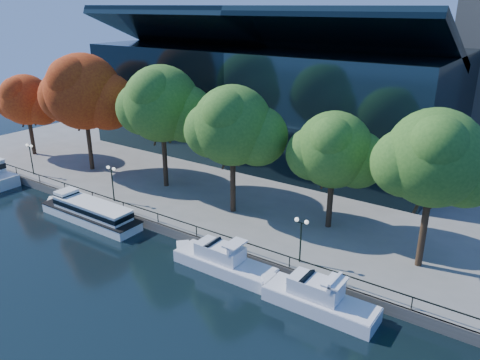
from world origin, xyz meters
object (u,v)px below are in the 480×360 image
Objects in this scene: tree_0 at (26,101)px; tree_2 at (162,106)px; lamp_1 at (112,176)px; lamp_2 at (301,230)px; tree_4 at (335,152)px; cruiser_near at (221,260)px; lamp_0 at (30,152)px; tour_boat at (88,210)px; tree_1 at (84,94)px; tree_5 at (436,161)px; cruiser_far at (315,297)px; tree_3 at (234,128)px.

tree_2 reaches higher than tree_0.
lamp_2 is at bearing 0.00° from lamp_1.
lamp_1 is (-22.51, -7.60, -4.75)m from tree_4.
lamp_0 reaches higher than cruiser_near.
tree_4 is at bearing 65.19° from cruiser_near.
tour_boat is at bearing -153.73° from tree_4.
tree_1 is at bearing 152.04° from lamp_1.
tree_1 is 13.94m from lamp_1.
lamp_0 is at bearing 180.00° from lamp_2.
tree_5 is at bearing -0.63° from tree_1.
tree_1 is 3.73× the size of lamp_0.
tour_boat is at bearing -99.98° from tree_2.
lamp_2 is (23.22, 0.00, 0.00)m from lamp_1.
tree_5 is (31.88, 8.70, 9.16)m from tour_boat.
lamp_1 is (10.61, -5.63, -7.07)m from tree_1.
lamp_2 is (23.27, 3.54, 2.86)m from tour_boat.
lamp_0 is (-15.24, 3.54, 2.86)m from tour_boat.
lamp_1 is (23.06, -5.20, -4.82)m from tree_0.
cruiser_far is 0.84× the size of tree_0.
cruiser_near is at bearing -114.81° from tree_4.
lamp_2 is at bearing -6.40° from tree_0.
lamp_2 is (0.72, -7.60, -4.75)m from tree_4.
tree_0 is at bearing -176.98° from tree_4.
tree_4 is (20.76, 0.91, -2.04)m from tree_2.
tree_3 is 15.00m from lamp_1.
tree_3 is at bearing 10.71° from lamp_0.
lamp_2 is (46.29, -5.20, -4.82)m from tree_0.
cruiser_near is 9.22m from cruiser_far.
tree_2 is at bearing 147.08° from cruiser_near.
tree_4 is at bearing 95.39° from lamp_2.
tour_boat is at bearing -179.69° from cruiser_near.
cruiser_far is 0.65× the size of tree_1.
lamp_1 is (15.29, 0.00, 0.00)m from lamp_0.
tree_5 is (30.08, -1.53, -0.50)m from tree_2.
lamp_2 is at bearing -17.30° from tree_2.
tour_boat is at bearing -13.07° from lamp_0.
tree_1 is at bearing 179.14° from tree_3.
tree_1 is (-10.56, 9.17, 9.94)m from tour_boat.
tree_1 reaches higher than lamp_0.
tree_2 reaches higher than lamp_0.
lamp_0 is at bearing 174.68° from cruiser_far.
tree_2 is 30.12m from tree_5.
tree_4 is at bearing 109.65° from cruiser_far.
tour_boat is at bearing -40.97° from tree_1.
tree_1 is at bearing -176.61° from tree_4.
cruiser_far is 14.45m from tree_4.
tree_3 is 13.31m from lamp_2.
tree_3 is at bearing 34.80° from tour_boat.
tree_3 reaches higher than tour_boat.
cruiser_far is 2.41× the size of lamp_2.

